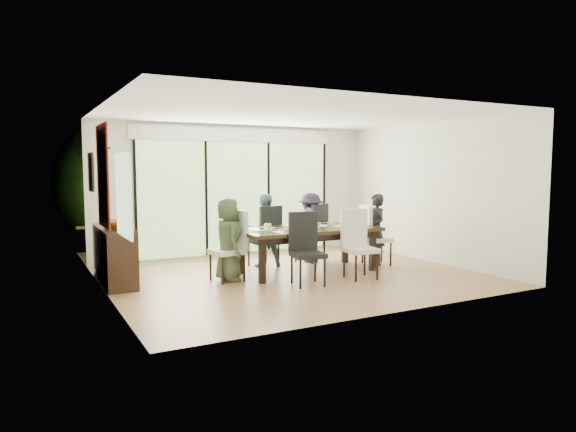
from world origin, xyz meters
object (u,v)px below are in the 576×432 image
chair_near_right (361,244)px  laptop (266,231)px  chair_right_end (377,235)px  cup_a (268,226)px  chair_near_left (308,249)px  person_right_end (376,229)px  bowl (114,224)px  table_top (308,230)px  sideboard (114,255)px  person_far_right (311,228)px  chair_left_end (227,246)px  cup_c (343,222)px  cup_b (318,225)px  chair_far_right (310,232)px  person_far_left (264,230)px  chair_far_left (264,236)px  person_left_end (228,240)px  vase (309,224)px

chair_near_right → laptop: chair_near_right is taller
chair_right_end → laptop: chair_right_end is taller
chair_right_end → cup_a: chair_right_end is taller
chair_near_left → person_right_end: bearing=33.0°
chair_near_left → bowl: (-2.63, 1.49, 0.37)m
chair_right_end → person_right_end: 0.10m
table_top → sideboard: 3.22m
person_far_right → cup_a: (-1.25, -0.68, 0.16)m
chair_left_end → cup_c: (2.30, 0.10, 0.26)m
laptop → cup_b: cup_b is taller
chair_far_right → person_far_left: bearing=-21.9°
table_top → bowl: bowl is taller
chair_right_end → chair_far_left: bearing=79.4°
person_right_end → chair_near_left: bearing=-54.5°
person_left_end → laptop: (0.63, -0.10, 0.12)m
chair_left_end → person_right_end: 2.98m
chair_left_end → chair_far_left: bearing=120.4°
person_far_right → cup_a: 1.43m
chair_right_end → person_far_right: bearing=61.8°
table_top → person_far_right: person_far_right is taller
person_left_end → bowl: person_left_end is taller
chair_left_end → chair_near_right: same height
table_top → sideboard: sideboard is taller
chair_far_right → person_right_end: size_ratio=0.85×
chair_far_left → cup_c: size_ratio=8.87×
cup_a → table_top: bearing=-12.1°
chair_far_left → vase: (0.50, -0.80, 0.27)m
person_left_end → cup_b: (1.63, -0.10, 0.16)m
chair_near_right → person_left_end: person_left_end is taller
sideboard → bowl: (0.00, -0.10, 0.50)m
laptop → chair_near_left: bearing=-66.8°
person_far_right → chair_far_left: bearing=-11.1°
person_left_end → bowl: 1.78m
person_far_left → sideboard: size_ratio=0.85×
cup_b → cup_c: 0.68m
table_top → chair_right_end: 1.51m
chair_right_end → person_far_left: 2.12m
table_top → chair_far_right: chair_far_right is taller
chair_near_left → person_far_right: bearing=67.6°
bowl → cup_c: bearing=-7.6°
laptop → person_left_end: bearing=169.8°
cup_a → person_right_end: bearing=-3.9°
chair_left_end → chair_right_end: bearing=81.4°
laptop → person_far_right: bearing=32.4°
cup_c → sideboard: (-3.93, 0.62, -0.39)m
chair_far_right → chair_near_left: 2.02m
chair_far_right → cup_a: 1.46m
vase → person_left_end: bearing=-178.1°
table_top → cup_a: bearing=167.9°
vase → bowl: (-3.18, 0.57, 0.10)m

